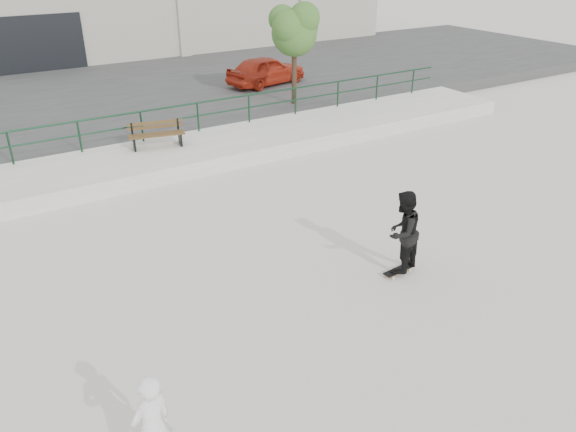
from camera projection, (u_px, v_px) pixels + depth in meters
ground at (291, 341)px, 10.20m from camera, size 120.00×120.00×0.00m
ledge at (127, 166)px, 17.30m from camera, size 30.00×3.00×0.50m
parking_strip at (65, 104)px, 23.75m from camera, size 60.00×14.00×0.50m
railing at (110, 124)px, 17.85m from camera, size 28.00×0.06×1.03m
bench_right at (157, 135)px, 17.99m from camera, size 1.82×0.86×0.81m
tree at (295, 28)px, 21.57m from camera, size 2.21×1.97×3.93m
red_car at (266, 70)px, 25.45m from camera, size 4.06×2.29×1.30m
skateboard at (399, 270)px, 12.24m from camera, size 0.79×0.26×0.09m
standing_skater at (403, 232)px, 11.81m from camera, size 1.07×0.94×1.84m
seated_skater at (152, 427)px, 7.37m from camera, size 0.69×0.55×1.65m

